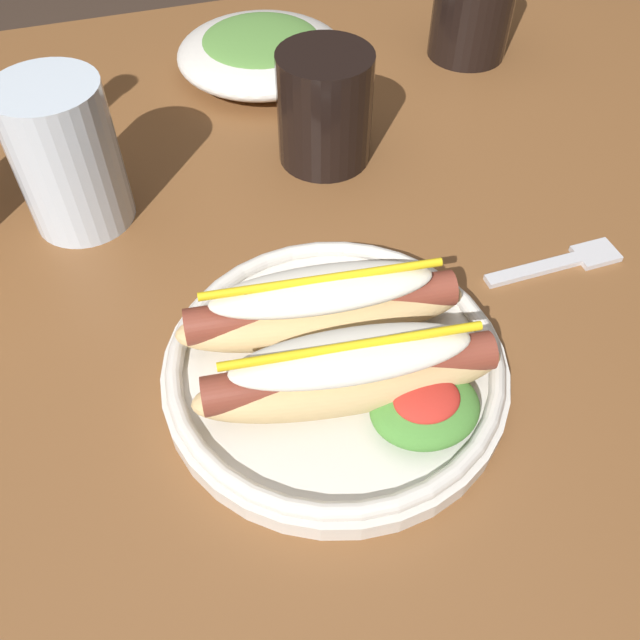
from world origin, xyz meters
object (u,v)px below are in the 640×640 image
at_px(extra_cup, 325,108).
at_px(side_bowl, 262,51).
at_px(hot_dog_plate, 337,357).
at_px(fork, 563,262).
at_px(water_cup, 66,157).

distance_m(extra_cup, side_bowl, 0.18).
relative_size(hot_dog_plate, extra_cup, 2.33).
bearing_deg(fork, hot_dog_plate, -167.18).
relative_size(fork, water_cup, 0.95).
height_order(hot_dog_plate, extra_cup, extra_cup).
bearing_deg(extra_cup, fork, -55.00).
distance_m(hot_dog_plate, side_bowl, 0.43).
bearing_deg(side_bowl, extra_cup, -84.40).
relative_size(fork, side_bowl, 0.64).
bearing_deg(hot_dog_plate, fork, 13.70).
xyz_separation_m(hot_dog_plate, fork, (0.22, 0.05, -0.02)).
distance_m(water_cup, side_bowl, 0.29).
bearing_deg(extra_cup, side_bowl, 95.60).
height_order(extra_cup, side_bowl, extra_cup).
distance_m(hot_dog_plate, water_cup, 0.29).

